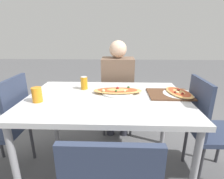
% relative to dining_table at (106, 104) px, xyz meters
% --- Properties ---
extents(ground_plane, '(14.00, 14.00, 0.00)m').
position_rel_dining_table_xyz_m(ground_plane, '(0.00, 0.00, -0.68)').
color(ground_plane, '#59595B').
extents(dining_table, '(1.39, 0.94, 0.75)m').
position_rel_dining_table_xyz_m(dining_table, '(0.00, 0.00, 0.00)').
color(dining_table, silver).
rests_on(dining_table, ground_plane).
extents(chair_far_seated, '(0.40, 0.40, 0.93)m').
position_rel_dining_table_xyz_m(chair_far_seated, '(0.10, 0.80, -0.16)').
color(chair_far_seated, '#2D3851').
rests_on(chair_far_seated, ground_plane).
extents(chair_side_left, '(0.40, 0.40, 0.93)m').
position_rel_dining_table_xyz_m(chair_side_left, '(-0.88, -0.06, -0.16)').
color(chair_side_left, '#2D3851').
rests_on(chair_side_left, ground_plane).
extents(chair_side_right, '(0.40, 0.40, 0.93)m').
position_rel_dining_table_xyz_m(chair_side_right, '(0.88, -0.06, -0.16)').
color(chair_side_right, '#2D3851').
rests_on(chair_side_right, ground_plane).
extents(person_seated, '(0.39, 0.29, 1.19)m').
position_rel_dining_table_xyz_m(person_seated, '(0.10, 0.69, 0.02)').
color(person_seated, '#2D2D38').
rests_on(person_seated, ground_plane).
extents(pizza_main, '(0.45, 0.29, 0.05)m').
position_rel_dining_table_xyz_m(pizza_main, '(0.10, 0.11, 0.08)').
color(pizza_main, white).
rests_on(pizza_main, dining_table).
extents(soda_can, '(0.07, 0.07, 0.12)m').
position_rel_dining_table_xyz_m(soda_can, '(-0.23, 0.22, 0.13)').
color(soda_can, orange).
rests_on(soda_can, dining_table).
extents(drink_glass, '(0.08, 0.08, 0.12)m').
position_rel_dining_table_xyz_m(drink_glass, '(-0.55, -0.12, 0.12)').
color(drink_glass, orange).
rests_on(drink_glass, dining_table).
extents(serving_tray, '(0.38, 0.30, 0.01)m').
position_rel_dining_table_xyz_m(serving_tray, '(0.56, 0.08, 0.07)').
color(serving_tray, brown).
rests_on(serving_tray, dining_table).
extents(pizza_second, '(0.28, 0.37, 0.05)m').
position_rel_dining_table_xyz_m(pizza_second, '(0.65, 0.08, 0.08)').
color(pizza_second, white).
rests_on(pizza_second, dining_table).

